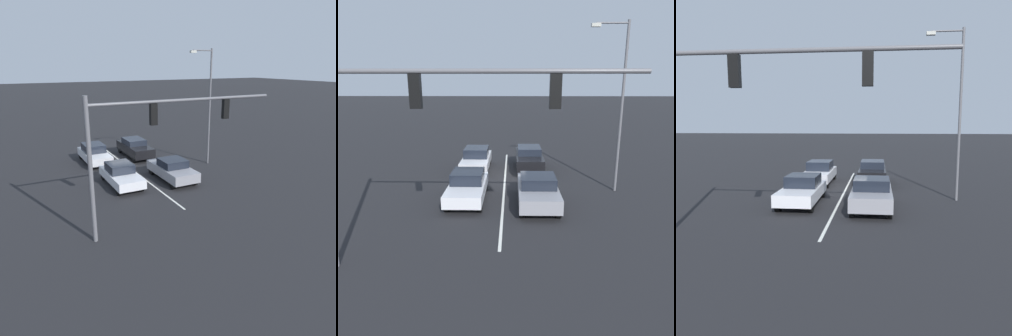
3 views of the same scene
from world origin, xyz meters
The scene contains 8 objects.
ground_plane centered at (0.00, 0.00, 0.00)m, with size 240.00×240.00×0.00m, color black.
lane_stripe_left_divider centered at (0.00, 1.86, 0.01)m, with size 0.12×15.72×0.01m, color silver.
car_white_midlane_front centered at (1.79, 4.46, 0.72)m, with size 1.76×4.29×1.43m.
car_gray_leftlane_front centered at (-1.66, 5.10, 0.74)m, with size 1.85×4.39×1.47m.
car_silver_midlane_second centered at (1.96, -1.37, 0.75)m, with size 1.75×4.39×1.49m.
car_black_leftlane_second centered at (-1.58, -1.52, 0.80)m, with size 1.73×4.63×1.53m.
traffic_signal_gantry centered at (2.41, 10.71, 4.72)m, with size 9.52×0.37×6.44m.
street_lamp_left_shoulder centered at (-5.86, 2.93, 4.95)m, with size 1.87×0.24×8.66m.
Camera 1 is at (8.34, 23.82, 7.65)m, focal length 35.00 mm.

